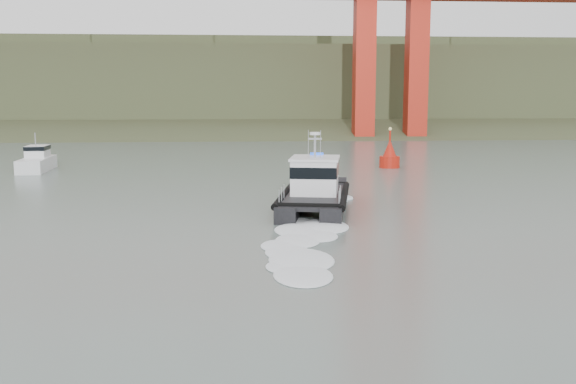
{
  "coord_description": "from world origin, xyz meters",
  "views": [
    {
      "loc": [
        -0.66,
        -21.62,
        6.6
      ],
      "look_at": [
        1.41,
        6.13,
        2.4
      ],
      "focal_mm": 40.0,
      "sensor_mm": 36.0,
      "label": 1
    }
  ],
  "objects": [
    {
      "name": "ground",
      "position": [
        0.0,
        0.0,
        0.0
      ],
      "size": [
        400.0,
        400.0,
        0.0
      ],
      "primitive_type": "plane",
      "color": "#53625B",
      "rests_on": "ground"
    },
    {
      "name": "motorboat",
      "position": [
        -18.6,
        36.27,
        0.87
      ],
      "size": [
        2.45,
        6.42,
        3.47
      ],
      "rotation": [
        0.0,
        0.0,
        0.06
      ],
      "color": "silver",
      "rests_on": "ground"
    },
    {
      "name": "nav_buoy",
      "position": [
        13.07,
        36.39,
        1.03
      ],
      "size": [
        1.89,
        1.89,
        3.93
      ],
      "color": "#B4190C",
      "rests_on": "ground"
    },
    {
      "name": "headlands",
      "position": [
        0.0,
        125.5,
        7.05
      ],
      "size": [
        500.0,
        105.36,
        27.12
      ],
      "color": "#354025",
      "rests_on": "ground"
    },
    {
      "name": "patrol_boat",
      "position": [
        3.65,
        15.21,
        1.17
      ],
      "size": [
        5.23,
        10.08,
        4.66
      ],
      "rotation": [
        0.0,
        0.0,
        -0.19
      ],
      "color": "black",
      "rests_on": "ground"
    }
  ]
}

